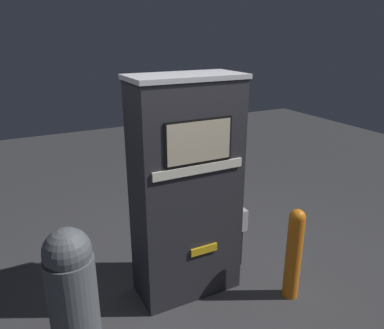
# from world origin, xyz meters

# --- Properties ---
(ground_plane) EXTENTS (14.00, 14.00, 0.00)m
(ground_plane) POSITION_xyz_m (0.00, 0.00, 0.00)
(ground_plane) COLOR #38383A
(gas_pump) EXTENTS (1.05, 0.51, 2.07)m
(gas_pump) POSITION_xyz_m (0.00, 0.23, 1.04)
(gas_pump) COLOR #28282D
(gas_pump) RESTS_ON ground_plane
(safety_bollard) EXTENTS (0.15, 0.15, 0.91)m
(safety_bollard) POSITION_xyz_m (0.82, -0.34, 0.48)
(safety_bollard) COLOR orange
(safety_bollard) RESTS_ON ground_plane
(trash_bin) EXTENTS (0.37, 0.37, 1.08)m
(trash_bin) POSITION_xyz_m (-1.11, -0.08, 0.56)
(trash_bin) COLOR #51565B
(trash_bin) RESTS_ON ground_plane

